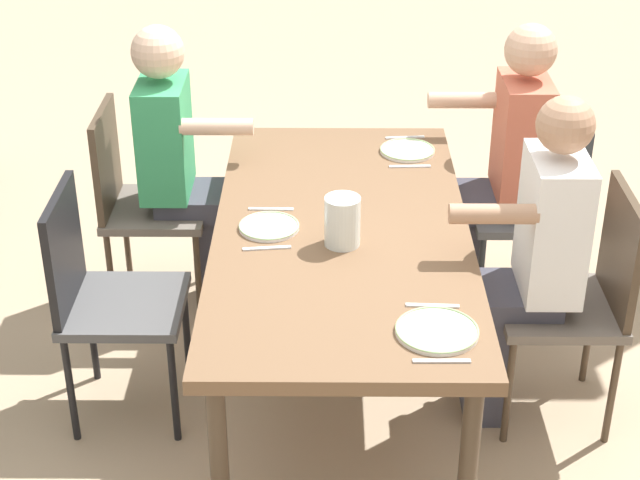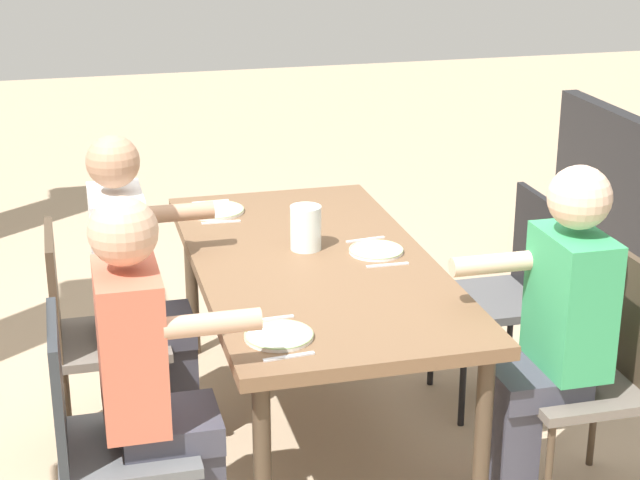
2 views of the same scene
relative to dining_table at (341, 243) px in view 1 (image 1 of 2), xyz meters
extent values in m
plane|color=tan|center=(0.00, 0.00, -0.70)|extent=(16.00, 16.00, 0.00)
cube|color=brown|center=(0.00, 0.00, 0.04)|extent=(1.87, 0.93, 0.05)
cylinder|color=#473828|center=(-0.85, 0.38, -0.34)|extent=(0.06, 0.06, 0.72)
cylinder|color=#473828|center=(0.85, 0.38, -0.34)|extent=(0.06, 0.06, 0.72)
cylinder|color=#473828|center=(-0.85, -0.38, -0.34)|extent=(0.06, 0.06, 0.72)
cylinder|color=#473828|center=(0.85, -0.38, -0.34)|extent=(0.06, 0.06, 0.72)
cube|color=#5B5E61|center=(-0.72, 0.80, -0.24)|extent=(0.44, 0.44, 0.04)
cube|color=#2D3338|center=(-0.72, 1.00, -0.01)|extent=(0.42, 0.03, 0.46)
cylinder|color=#2D3338|center=(-0.91, 0.61, -0.48)|extent=(0.03, 0.03, 0.44)
cylinder|color=#2D3338|center=(-0.53, 0.61, -0.48)|extent=(0.03, 0.03, 0.44)
cylinder|color=#2D3338|center=(-0.91, 0.99, -0.48)|extent=(0.03, 0.03, 0.44)
cylinder|color=#2D3338|center=(-0.53, 0.99, -0.48)|extent=(0.03, 0.03, 0.44)
cube|color=#6A6158|center=(-0.72, -0.80, -0.23)|extent=(0.44, 0.44, 0.04)
cube|color=#473828|center=(-0.72, -1.00, 0.00)|extent=(0.42, 0.03, 0.46)
cylinder|color=#473828|center=(-0.53, -0.61, -0.48)|extent=(0.03, 0.03, 0.45)
cylinder|color=#473828|center=(-0.91, -0.61, -0.48)|extent=(0.03, 0.03, 0.45)
cylinder|color=#473828|center=(-0.53, -0.99, -0.48)|extent=(0.03, 0.03, 0.45)
cylinder|color=#473828|center=(-0.91, -0.99, -0.48)|extent=(0.03, 0.03, 0.45)
cube|color=#6A6158|center=(0.08, 0.80, -0.23)|extent=(0.44, 0.44, 0.04)
cube|color=#473828|center=(0.08, 1.00, 0.00)|extent=(0.42, 0.03, 0.46)
cylinder|color=#473828|center=(-0.11, 0.61, -0.47)|extent=(0.03, 0.03, 0.45)
cylinder|color=#473828|center=(0.27, 0.61, -0.47)|extent=(0.03, 0.03, 0.45)
cylinder|color=#473828|center=(-0.11, 0.99, -0.47)|extent=(0.03, 0.03, 0.45)
cylinder|color=#473828|center=(0.27, 0.99, -0.47)|extent=(0.03, 0.03, 0.45)
cube|color=#4F4F50|center=(0.08, -0.80, -0.23)|extent=(0.44, 0.44, 0.04)
cube|color=black|center=(0.08, -1.00, 0.00)|extent=(0.42, 0.03, 0.46)
cylinder|color=black|center=(0.27, -0.61, -0.47)|extent=(0.03, 0.03, 0.45)
cylinder|color=black|center=(-0.11, -0.61, -0.47)|extent=(0.03, 0.03, 0.45)
cylinder|color=black|center=(0.27, -0.99, -0.47)|extent=(0.03, 0.03, 0.45)
cylinder|color=black|center=(-0.11, -0.99, -0.47)|extent=(0.03, 0.03, 0.45)
cube|color=#3F3F4C|center=(-0.72, -0.54, -0.47)|extent=(0.24, 0.14, 0.46)
cube|color=#3F3F4C|center=(-0.72, -0.63, -0.19)|extent=(0.28, 0.32, 0.10)
cube|color=#389E60|center=(-0.72, -0.74, 0.11)|extent=(0.34, 0.20, 0.50)
sphere|color=beige|center=(-0.72, -0.74, 0.49)|extent=(0.22, 0.22, 0.22)
cylinder|color=beige|center=(-0.58, -0.50, 0.22)|extent=(0.07, 0.30, 0.07)
cube|color=#3F3F4C|center=(-0.72, 0.57, -0.47)|extent=(0.24, 0.14, 0.46)
cube|color=#3F3F4C|center=(-0.72, 0.66, -0.19)|extent=(0.28, 0.32, 0.10)
cube|color=#CC664C|center=(-0.72, 0.77, 0.11)|extent=(0.34, 0.20, 0.51)
sphere|color=tan|center=(-0.72, 0.77, 0.50)|extent=(0.22, 0.22, 0.22)
cylinder|color=tan|center=(-0.86, 0.53, 0.23)|extent=(0.07, 0.30, 0.07)
cube|color=#3F3F4C|center=(0.08, 0.55, -0.47)|extent=(0.24, 0.14, 0.46)
cube|color=#3F3F4C|center=(0.08, 0.64, -0.19)|extent=(0.28, 0.32, 0.10)
cube|color=white|center=(0.08, 0.75, 0.12)|extent=(0.34, 0.20, 0.52)
sphere|color=tan|center=(0.08, 0.75, 0.50)|extent=(0.20, 0.20, 0.20)
cylinder|color=tan|center=(0.22, 0.51, 0.23)|extent=(0.07, 0.30, 0.07)
cylinder|color=white|center=(-0.67, 0.28, 0.07)|extent=(0.23, 0.23, 0.01)
torus|color=#A4C786|center=(-0.67, 0.28, 0.08)|extent=(0.23, 0.23, 0.01)
cube|color=silver|center=(-0.82, 0.28, 0.07)|extent=(0.03, 0.17, 0.01)
cube|color=silver|center=(-0.52, 0.28, 0.07)|extent=(0.02, 0.17, 0.01)
cylinder|color=white|center=(0.01, -0.26, 0.07)|extent=(0.22, 0.22, 0.01)
torus|color=#A9CD91|center=(0.01, -0.26, 0.08)|extent=(0.22, 0.22, 0.01)
cube|color=silver|center=(-0.14, -0.26, 0.07)|extent=(0.02, 0.17, 0.01)
cube|color=silver|center=(0.16, -0.26, 0.07)|extent=(0.04, 0.17, 0.01)
cylinder|color=white|center=(0.68, 0.28, 0.07)|extent=(0.26, 0.26, 0.01)
torus|color=#A4C786|center=(0.68, 0.28, 0.08)|extent=(0.26, 0.26, 0.01)
cube|color=silver|center=(0.53, 0.28, 0.07)|extent=(0.02, 0.17, 0.01)
cube|color=silver|center=(0.83, 0.28, 0.07)|extent=(0.02, 0.17, 0.01)
cylinder|color=white|center=(0.13, 0.00, 0.16)|extent=(0.13, 0.13, 0.18)
cylinder|color=#EFEAC6|center=(0.13, 0.00, 0.13)|extent=(0.12, 0.12, 0.12)
camera|label=1|loc=(3.26, -0.06, 1.81)|focal=57.04mm
camera|label=2|loc=(-3.76, 0.93, 1.55)|focal=58.94mm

